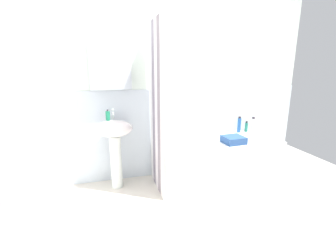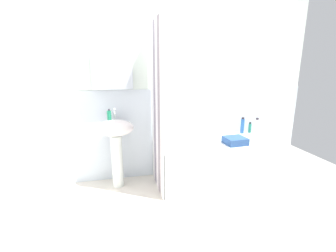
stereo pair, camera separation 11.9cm
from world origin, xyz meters
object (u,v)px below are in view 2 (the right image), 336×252
Objects in this scene: sink at (116,138)px; conditioner_bottle at (257,125)px; bathtub at (218,161)px; towel_folded at (235,141)px; shampoo_bottle at (250,128)px; lotion_bottle at (242,126)px; soap_dispenser at (109,115)px.

sink reaches higher than conditioner_bottle.
sink is at bearing 173.50° from bathtub.
towel_folded is (1.43, -0.32, -0.03)m from sink.
shampoo_bottle is (0.59, 0.25, 0.35)m from bathtub.
shampoo_bottle is at bearing 1.47° from lotion_bottle.
shampoo_bottle is (1.89, 0.10, -0.00)m from sink.
bathtub is at bearing -152.27° from lotion_bottle.
bathtub is 6.33× the size of towel_folded.
sink is 2.00m from conditioner_bottle.
conditioner_bottle is at bearing 0.76° from lotion_bottle.
sink is at bearing -177.17° from conditioner_bottle.
soap_dispenser is 1.85m from lotion_bottle.
conditioner_bottle is at bearing 1.86° from soap_dispenser.
shampoo_bottle is at bearing 179.95° from conditioner_bottle.
shampoo_bottle is (-0.11, 0.00, -0.03)m from conditioner_bottle.
conditioner_bottle is 0.71m from towel_folded.
shampoo_bottle reaches higher than towel_folded.
towel_folded is (0.13, -0.17, 0.32)m from bathtub.
towel_folded is at bearing -143.49° from conditioner_bottle.
bathtub is 0.83m from conditioner_bottle.
soap_dispenser reaches higher than shampoo_bottle.
sink is 5.56× the size of shampoo_bottle.
conditioner_bottle is 1.36× the size of shampoo_bottle.
shampoo_bottle is at bearing 22.81° from bathtub.
bathtub is (1.36, -0.18, -0.64)m from soap_dispenser.
sink is at bearing -177.00° from shampoo_bottle.
conditioner_bottle is (0.70, 0.25, 0.38)m from bathtub.
lotion_bottle reaches higher than bathtub.
towel_folded reaches higher than bathtub.
conditioner_bottle is at bearing 19.52° from bathtub.
conditioner_bottle is 0.91× the size of lotion_bottle.
lotion_bottle is 0.54m from towel_folded.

